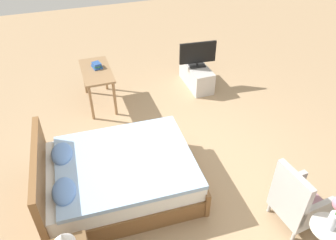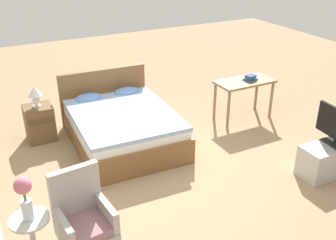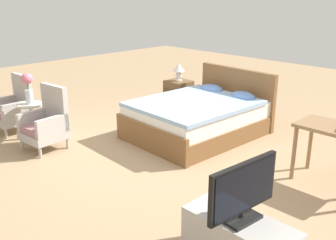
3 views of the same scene
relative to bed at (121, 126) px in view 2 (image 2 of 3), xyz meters
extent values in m
plane|color=#A38460|center=(0.13, -1.07, -0.30)|extent=(16.00, 16.00, 0.00)
cube|color=brown|center=(0.00, -0.05, -0.16)|extent=(1.58, 2.08, 0.28)
cube|color=white|center=(0.00, -0.05, 0.10)|extent=(1.52, 2.00, 0.24)
cube|color=#93B2D6|center=(-0.01, -0.13, 0.25)|extent=(1.56, 1.84, 0.06)
cube|color=brown|center=(0.04, 0.92, 0.18)|extent=(1.53, 0.14, 0.96)
cube|color=brown|center=(-0.04, -1.03, -0.10)|extent=(1.53, 0.12, 0.40)
ellipsoid|color=#668ED1|center=(-0.31, 0.67, 0.29)|extent=(0.45, 0.30, 0.14)
ellipsoid|color=#668ED1|center=(0.36, 0.64, 0.29)|extent=(0.45, 0.30, 0.14)
cylinder|color=#ADA8A3|center=(-1.44, -1.85, -0.22)|extent=(0.04, 0.04, 0.16)
cylinder|color=#ADA8A3|center=(-0.98, -1.81, -0.22)|extent=(0.04, 0.04, 0.16)
cube|color=#ADA8A3|center=(-1.19, -2.06, -0.08)|extent=(0.59, 0.59, 0.12)
cube|color=gray|center=(-1.19, -2.06, 0.03)|extent=(0.54, 0.54, 0.10)
cube|color=#ADA8A3|center=(-1.21, -1.83, 0.30)|extent=(0.55, 0.13, 0.64)
cube|color=#ADA8A3|center=(-1.42, -2.08, 0.11)|extent=(0.12, 0.52, 0.26)
cube|color=#ADA8A3|center=(-0.95, -2.04, 0.11)|extent=(0.12, 0.52, 0.26)
cylinder|color=beige|center=(-1.72, -1.97, -0.02)|extent=(0.06, 0.06, 0.51)
cylinder|color=beige|center=(-1.72, -1.97, 0.25)|extent=(0.40, 0.40, 0.02)
cylinder|color=silver|center=(-1.72, -1.97, 0.38)|extent=(0.11, 0.11, 0.22)
cylinder|color=#477538|center=(-1.72, -1.97, 0.54)|extent=(0.02, 0.02, 0.10)
sphere|color=#DB7084|center=(-1.72, -1.97, 0.66)|extent=(0.17, 0.17, 0.17)
cube|color=brown|center=(-1.14, 0.70, 0.00)|extent=(0.44, 0.40, 0.59)
cube|color=brown|center=(-1.14, 0.50, 0.11)|extent=(0.37, 0.01, 0.09)
cylinder|color=silver|center=(-1.14, 0.70, 0.30)|extent=(0.13, 0.13, 0.02)
ellipsoid|color=silver|center=(-1.14, 0.70, 0.39)|extent=(0.11, 0.11, 0.16)
cone|color=silver|center=(-1.14, 0.70, 0.55)|extent=(0.22, 0.22, 0.15)
cube|color=#B7B2AD|center=(2.32, -2.15, -0.08)|extent=(0.96, 0.40, 0.45)
cube|color=black|center=(2.32, -2.15, 0.16)|extent=(0.23, 0.34, 0.03)
cylinder|color=black|center=(2.32, -2.15, 0.20)|extent=(0.04, 0.04, 0.05)
cylinder|color=#8E6B47|center=(1.82, -0.35, 0.04)|extent=(0.05, 0.05, 0.68)
cylinder|color=#8E6B47|center=(2.76, -0.35, 0.04)|extent=(0.05, 0.05, 0.68)
cylinder|color=#8E6B47|center=(1.82, 0.07, 0.04)|extent=(0.05, 0.05, 0.68)
cylinder|color=#8E6B47|center=(2.76, 0.07, 0.04)|extent=(0.05, 0.05, 0.68)
cube|color=#8E6B47|center=(2.29, -0.14, 0.40)|extent=(1.04, 0.52, 0.04)
cube|color=#284C8E|center=(2.38, -0.17, 0.44)|extent=(0.25, 0.19, 0.03)
cube|color=#337A47|center=(2.38, -0.17, 0.47)|extent=(0.17, 0.12, 0.03)
cube|color=#284C8E|center=(2.38, -0.17, 0.50)|extent=(0.19, 0.17, 0.04)
camera|label=1|loc=(-3.13, 0.34, 3.29)|focal=35.00mm
camera|label=2|loc=(-1.89, -5.30, 2.83)|focal=42.00mm
camera|label=3|loc=(3.87, -4.52, 1.93)|focal=42.00mm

